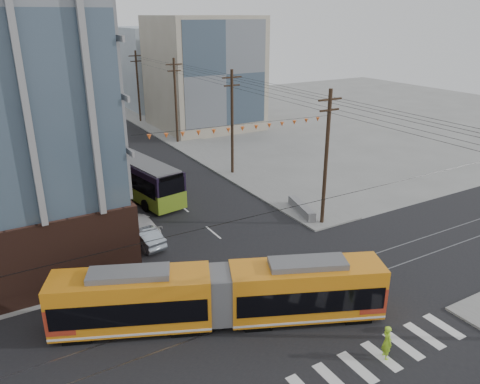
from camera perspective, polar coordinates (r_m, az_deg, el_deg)
name	(u,v)px	position (r m, az deg, el deg)	size (l,w,h in m)	color
ground	(330,329)	(27.18, 10.89, -16.08)	(160.00, 160.00, 0.00)	slate
bg_bldg_ne_near	(203,73)	(71.47, -4.49, 14.27)	(14.00, 14.00, 16.00)	gray
bg_bldg_ne_far	(166,67)	(90.60, -9.04, 14.84)	(16.00, 16.00, 14.00)	#8C99A5
utility_pole_far	(138,87)	(76.37, -12.33, 12.40)	(0.30, 0.30, 11.00)	black
streetcar	(220,296)	(26.23, -2.40, -12.52)	(18.07, 2.54, 3.48)	orange
city_bus	(135,175)	(45.40, -12.71, 2.02)	(2.88, 13.29, 3.76)	black
parked_car_silver	(143,236)	(35.60, -11.74, -5.32)	(1.52, 4.35, 1.43)	#949FAA
parked_car_white	(139,225)	(37.35, -12.19, -3.97)	(2.15, 5.29, 1.54)	#BAB8B7
parked_car_grey	(100,193)	(45.28, -16.71, -0.11)	(2.09, 4.54, 1.26)	#575859
pedestrian	(387,342)	(25.44, 17.48, -17.05)	(0.68, 0.45, 1.86)	#A4E029
jersey_barrier	(301,209)	(40.66, 7.50, -2.06)	(1.00, 4.44, 0.89)	slate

